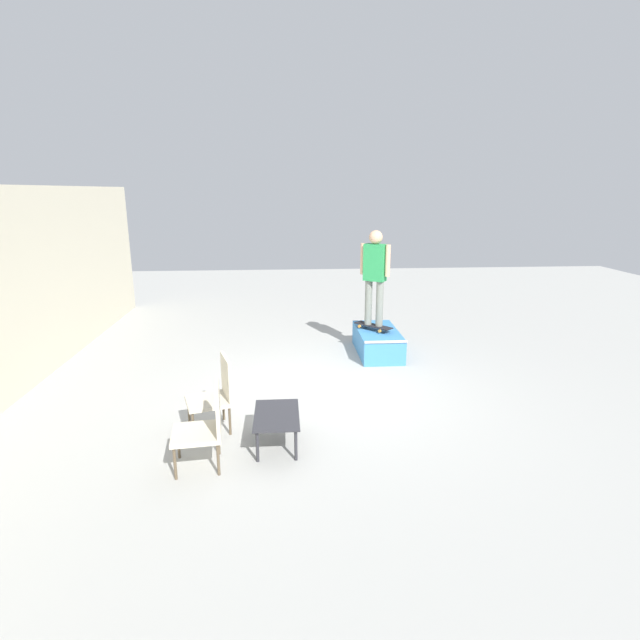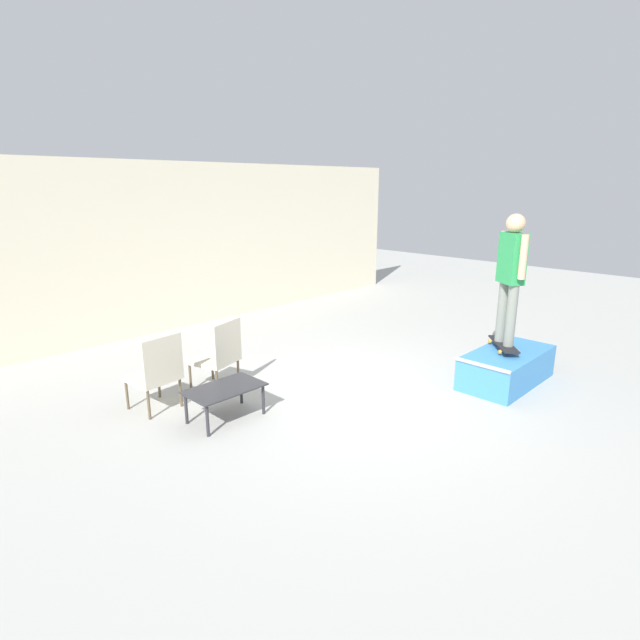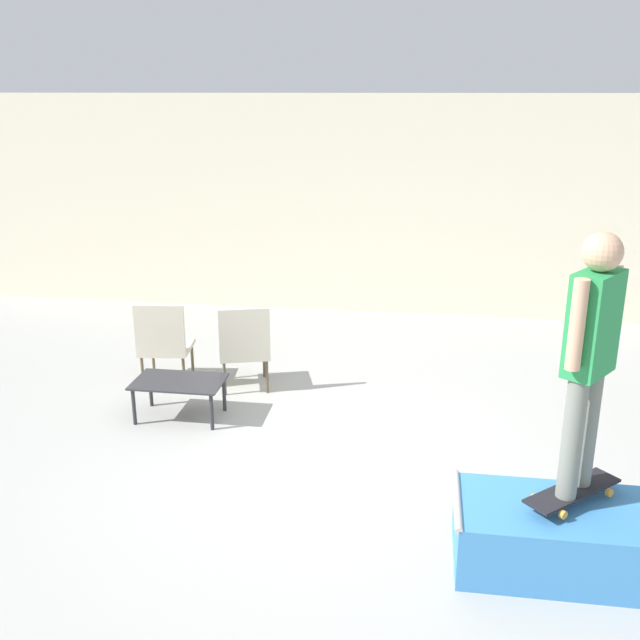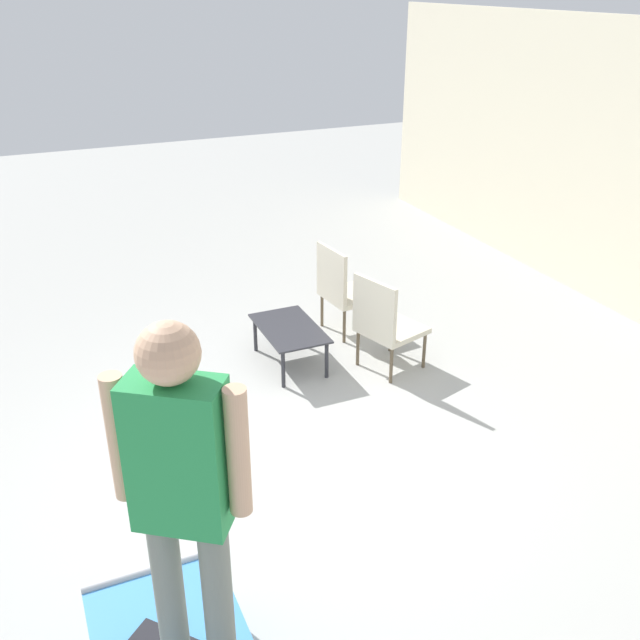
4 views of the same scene
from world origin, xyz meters
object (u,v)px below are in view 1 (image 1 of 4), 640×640
person_skater (375,270)px  patio_chair_right (216,392)px  skateboard_on_ramp (373,326)px  patio_chair_left (206,424)px  coffee_table (277,418)px  skate_ramp_box (377,342)px

person_skater → patio_chair_right: 3.93m
patio_chair_right → skateboard_on_ramp: bearing=122.2°
patio_chair_right → patio_chair_left: bearing=-16.4°
person_skater → coffee_table: bearing=97.3°
patio_chair_right → person_skater: bearing=122.2°
skate_ramp_box → coffee_table: skate_ramp_box is taller
patio_chair_left → person_skater: bearing=139.7°
person_skater → coffee_table: 3.92m
coffee_table → patio_chair_left: patio_chair_left is taller
person_skater → coffee_table: size_ratio=1.99×
person_skater → patio_chair_left: person_skater is taller
skateboard_on_ramp → patio_chair_right: size_ratio=0.74×
patio_chair_left → patio_chair_right: same height
person_skater → patio_chair_left: bearing=91.2°
coffee_table → patio_chair_left: size_ratio=0.92×
person_skater → patio_chair_right: bearing=83.8°
coffee_table → patio_chair_left: 0.88m
person_skater → patio_chair_right: person_skater is taller
patio_chair_left → patio_chair_right: 0.88m
skateboard_on_ramp → patio_chair_left: 4.48m
person_skater → patio_chair_right: (-2.85, 2.49, -1.05)m
coffee_table → patio_chair_left: bearing=119.0°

